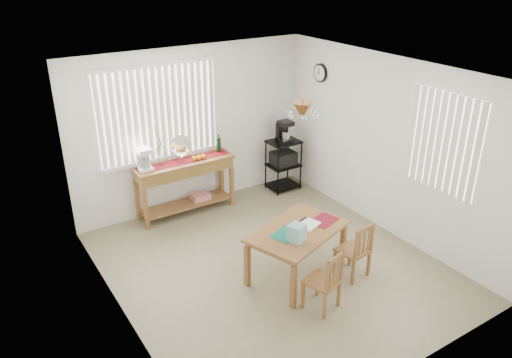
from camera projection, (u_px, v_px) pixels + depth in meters
ground at (272, 266)px, 6.73m from camera, size 4.00×4.50×0.01m
room_shell at (273, 148)px, 6.04m from camera, size 4.20×4.70×2.70m
sideboard at (185, 174)px, 7.84m from camera, size 1.59×0.45×0.89m
sideboard_items at (167, 156)px, 7.57m from camera, size 1.51×0.38×0.68m
wire_cart at (283, 160)px, 8.70m from camera, size 0.53×0.42×0.90m
cart_items at (284, 131)px, 8.49m from camera, size 0.21×0.25×0.37m
dining_table at (297, 235)px, 6.30m from camera, size 1.45×1.17×0.67m
table_items at (299, 231)px, 6.09m from camera, size 1.05×0.50×0.22m
chair_left at (324, 281)px, 5.77m from camera, size 0.44×0.44×0.77m
chair_right at (355, 250)px, 6.36m from camera, size 0.40×0.40×0.78m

